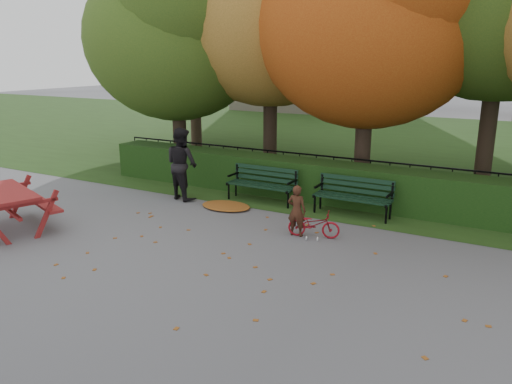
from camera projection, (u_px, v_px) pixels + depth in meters
The scene contains 14 objects.
ground at pixel (230, 260), 9.10m from camera, with size 90.00×90.00×0.00m, color slate.
grass_strip at pixel (406, 145), 20.92m from camera, with size 90.00×90.00×0.00m, color #213A14.
hedge at pixel (322, 181), 12.77m from camera, with size 13.00×0.90×1.00m, color black.
iron_fence at pixel (333, 174), 13.43m from camera, with size 14.00×0.04×1.02m.
tree_a at pixel (179, 25), 15.04m from camera, with size 5.88×5.60×7.48m.
tree_c at pixel (381, 6), 12.48m from camera, with size 6.30×6.00×8.00m.
bench_left at pixel (263, 181), 12.69m from camera, with size 1.80×0.57×0.88m.
bench_right at pixel (354, 193), 11.58m from camera, with size 1.80×0.57×0.88m.
picnic_table at pixel (6, 199), 10.52m from camera, with size 2.49×2.25×0.99m.
leaf_pile at pixel (226, 206), 12.26m from camera, with size 1.28×0.88×0.09m, color brown.
leaf_scatter at pixel (238, 254), 9.35m from camera, with size 9.00×5.70×0.01m, color brown, non-canonical shape.
child at pixel (297, 211), 10.22m from camera, with size 0.39×0.26×1.08m, color #3E2013.
adult at pixel (182, 164), 12.81m from camera, with size 0.91×0.71×1.86m, color black.
bicycle at pixel (314, 224), 10.20m from camera, with size 0.37×1.06×0.56m, color maroon.
Camera 1 is at (4.50, -7.17, 3.59)m, focal length 35.00 mm.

